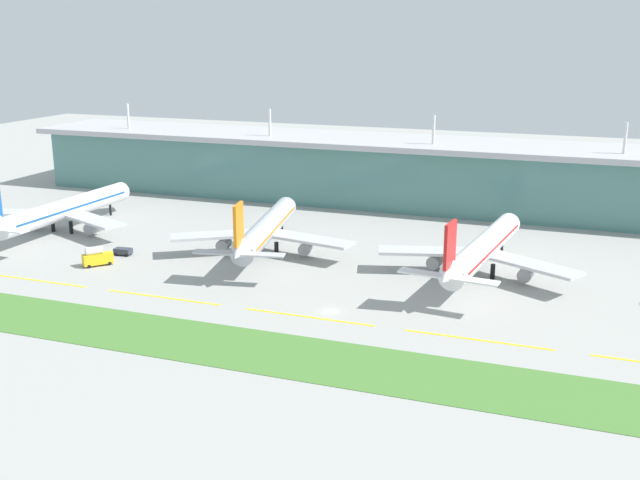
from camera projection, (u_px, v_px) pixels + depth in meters
ground_plane at (330, 311)px, 157.55m from camera, size 600.00×600.00×0.00m
terminal_building at (435, 174)px, 247.41m from camera, size 288.00×34.00×30.50m
airliner_nearest at (64, 210)px, 218.37m from camera, size 48.79×62.71×18.90m
airliner_near_middle at (265, 229)px, 196.62m from camera, size 47.94×59.89×18.90m
airliner_far_middle at (482, 249)px, 178.89m from camera, size 48.50×61.83×18.90m
taxiway_stripe_west at (36, 280)px, 176.98m from camera, size 28.00×0.70×0.04m
taxiway_stripe_mid_west at (163, 297)px, 165.66m from camera, size 28.00×0.70×0.04m
taxiway_stripe_centre at (309, 317)px, 154.35m from camera, size 28.00×0.70×0.04m
taxiway_stripe_mid_east at (478, 340)px, 143.03m from camera, size 28.00×0.70×0.04m
grass_verge at (286, 355)px, 136.26m from camera, size 300.00×18.00×0.10m
fuel_truck at (97, 257)px, 187.49m from camera, size 6.61×7.19×4.95m
pushback_tug at (123, 251)px, 196.47m from camera, size 4.59×2.83×1.85m
baggage_cart at (100, 257)px, 190.43m from camera, size 3.73×2.24×2.48m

